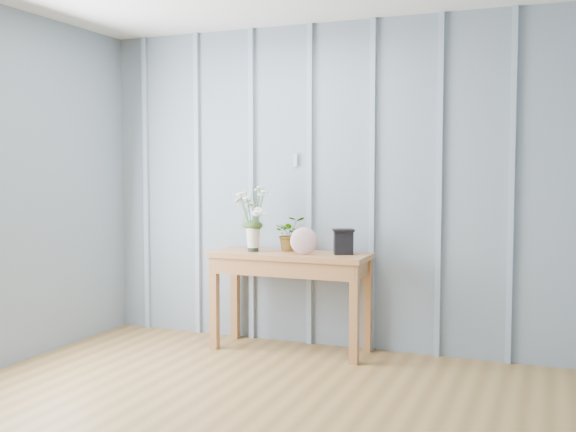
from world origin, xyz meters
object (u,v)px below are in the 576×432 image
at_px(daisy_vase, 253,209).
at_px(carved_box, 343,241).
at_px(sideboard, 290,267).
at_px(felt_disc_vessel, 304,241).

height_order(daisy_vase, carved_box, daisy_vase).
xyz_separation_m(sideboard, felt_disc_vessel, (0.14, -0.09, 0.22)).
bearing_deg(carved_box, daisy_vase, -173.10).
height_order(sideboard, carved_box, carved_box).
height_order(felt_disc_vessel, carved_box, felt_disc_vessel).
bearing_deg(daisy_vase, felt_disc_vessel, -6.14).
distance_m(sideboard, carved_box, 0.46).
height_order(sideboard, daisy_vase, daisy_vase).
relative_size(sideboard, carved_box, 6.34).
bearing_deg(carved_box, sideboard, -174.81).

